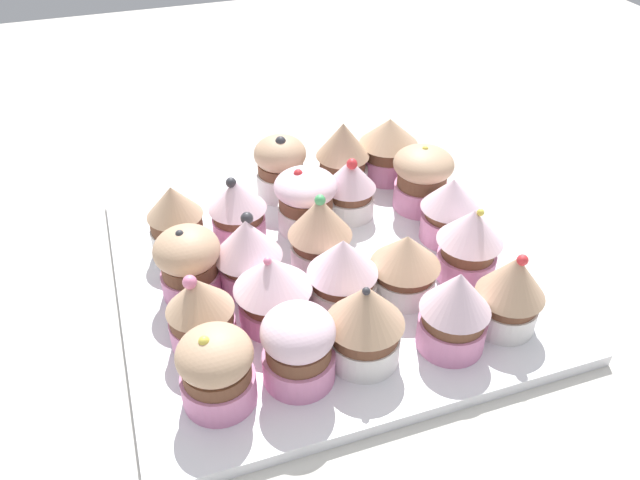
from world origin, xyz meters
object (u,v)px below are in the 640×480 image
at_px(cupcake_15, 273,289).
at_px(cupcake_14, 298,346).
at_px(cupcake_7, 350,187).
at_px(cupcake_12, 306,199).
at_px(cupcake_4, 388,147).
at_px(cupcake_18, 216,369).
at_px(cupcake_19, 201,312).
at_px(cupcake_9, 365,322).
at_px(cupcake_10, 343,273).
at_px(cupcake_16, 248,252).
at_px(cupcake_1, 469,242).
at_px(cupcake_8, 343,155).
at_px(cupcake_13, 282,166).
at_px(cupcake_2, 451,210).
at_px(cupcake_3, 422,177).
at_px(cupcake_5, 455,310).
at_px(cupcake_11, 323,232).
at_px(cupcake_6, 405,264).
at_px(cupcake_17, 238,208).
at_px(cupcake_0, 511,291).
at_px(cupcake_21, 176,220).
at_px(cupcake_20, 189,263).
at_px(baking_tray, 320,269).

bearing_deg(cupcake_15, cupcake_14, -179.12).
height_order(cupcake_7, cupcake_12, cupcake_7).
xyz_separation_m(cupcake_4, cupcake_18, (-0.26, 0.25, -0.00)).
relative_size(cupcake_14, cupcake_19, 0.93).
relative_size(cupcake_9, cupcake_18, 1.13).
height_order(cupcake_10, cupcake_16, cupcake_16).
height_order(cupcake_7, cupcake_15, same).
bearing_deg(cupcake_1, cupcake_8, 16.20).
bearing_deg(cupcake_13, cupcake_1, -147.56).
height_order(cupcake_2, cupcake_3, cupcake_3).
bearing_deg(cupcake_9, cupcake_5, -97.42).
distance_m(cupcake_3, cupcake_19, 0.29).
bearing_deg(cupcake_13, cupcake_2, -135.36).
bearing_deg(cupcake_11, cupcake_19, 117.18).
bearing_deg(cupcake_6, cupcake_17, 41.70).
xyz_separation_m(cupcake_10, cupcake_12, (0.12, -0.01, -0.00)).
bearing_deg(cupcake_10, cupcake_0, -119.66).
height_order(cupcake_0, cupcake_13, cupcake_0).
bearing_deg(cupcake_21, cupcake_13, -61.70).
height_order(cupcake_15, cupcake_20, cupcake_20).
distance_m(cupcake_11, cupcake_12, 0.07).
height_order(cupcake_1, cupcake_7, cupcake_1).
bearing_deg(cupcake_19, cupcake_10, -86.71).
relative_size(cupcake_5, cupcake_15, 1.09).
height_order(cupcake_8, cupcake_20, cupcake_8).
bearing_deg(cupcake_10, cupcake_4, -33.59).
xyz_separation_m(baking_tray, cupcake_5, (-0.13, -0.07, 0.04)).
bearing_deg(cupcake_4, cupcake_17, 107.23).
distance_m(cupcake_3, cupcake_18, 0.32).
relative_size(cupcake_5, cupcake_10, 1.06).
distance_m(baking_tray, cupcake_0, 0.18).
height_order(cupcake_3, cupcake_17, cupcake_3).
relative_size(cupcake_11, cupcake_21, 1.07).
height_order(cupcake_9, cupcake_17, cupcake_9).
xyz_separation_m(cupcake_9, cupcake_13, (0.26, -0.01, -0.00)).
relative_size(cupcake_2, cupcake_20, 0.97).
relative_size(cupcake_5, cupcake_12, 1.11).
xyz_separation_m(cupcake_10, cupcake_15, (0.00, 0.06, -0.00)).
relative_size(cupcake_8, cupcake_18, 1.14).
bearing_deg(baking_tray, cupcake_16, 94.67).
height_order(cupcake_7, cupcake_19, cupcake_19).
bearing_deg(cupcake_21, cupcake_15, -153.40).
height_order(cupcake_16, cupcake_19, cupcake_16).
bearing_deg(cupcake_5, cupcake_6, 8.47).
bearing_deg(cupcake_8, cupcake_1, -163.80).
bearing_deg(cupcake_8, cupcake_20, 123.59).
bearing_deg(cupcake_11, cupcake_10, 178.13).
bearing_deg(cupcake_13, cupcake_3, -118.28).
relative_size(cupcake_3, cupcake_18, 1.03).
height_order(cupcake_13, cupcake_14, cupcake_13).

